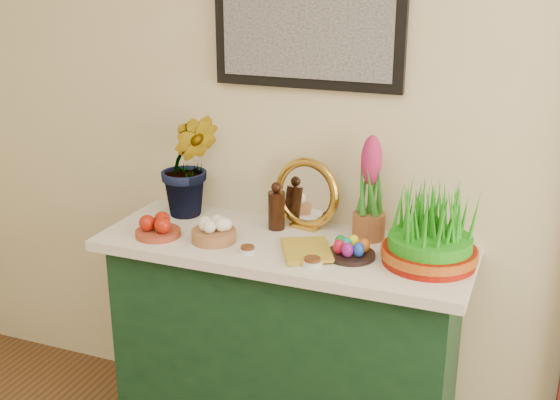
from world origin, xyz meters
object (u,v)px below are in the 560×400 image
Objects in this scene: sideboard at (285,349)px; mirror at (307,194)px; wheatgrass_sabzeh at (431,231)px; book at (283,251)px; hyacinth_green at (189,148)px.

mirror is at bearing 81.50° from sideboard.
wheatgrass_sabzeh is at bearing -0.27° from sideboard.
book is 0.66× the size of wheatgrass_sabzeh.
sideboard is 4.52× the size of mirror.
sideboard is 5.86× the size of book.
mirror is at bearing 66.10° from book.
mirror is at bearing -18.27° from hyacinth_green.
sideboard is at bearing 81.89° from book.
hyacinth_green reaches higher than wheatgrass_sabzeh.
hyacinth_green is at bearing 127.21° from book.
wheatgrass_sabzeh is (0.51, -0.17, -0.02)m from mirror.
mirror is 0.31m from book.
hyacinth_green reaches higher than mirror.
hyacinth_green is at bearing 164.73° from sideboard.
wheatgrass_sabzeh is (0.54, -0.00, 0.59)m from sideboard.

